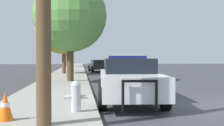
% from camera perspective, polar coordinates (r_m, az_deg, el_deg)
% --- Properties ---
extents(ground_plane, '(110.00, 110.00, 0.00)m').
position_cam_1_polar(ground_plane, '(9.41, 19.43, -8.20)').
color(ground_plane, '#3D3D42').
extents(sidewalk_left, '(3.00, 110.00, 0.13)m').
position_cam_1_polar(sidewalk_left, '(8.55, -13.47, -8.67)').
color(sidewalk_left, '#99968C').
rests_on(sidewalk_left, ground_plane).
extents(police_car, '(2.29, 5.36, 1.57)m').
position_cam_1_polar(police_car, '(9.68, 3.29, -3.18)').
color(police_car, white).
rests_on(police_car, ground_plane).
extents(fire_hydrant, '(0.60, 0.26, 0.79)m').
position_cam_1_polar(fire_hydrant, '(7.26, -7.32, -6.53)').
color(fire_hydrant, '#B7BCC1').
rests_on(fire_hydrant, sidewalk_left).
extents(traffic_light, '(3.15, 0.35, 5.24)m').
position_cam_1_polar(traffic_light, '(27.92, -5.51, 5.84)').
color(traffic_light, '#424247').
rests_on(traffic_light, sidewalk_left).
extents(car_background_oncoming, '(1.87, 4.17, 1.48)m').
position_cam_1_polar(car_background_oncoming, '(37.82, 3.61, 0.06)').
color(car_background_oncoming, navy).
rests_on(car_background_oncoming, ground_plane).
extents(car_background_distant, '(2.09, 4.30, 1.35)m').
position_cam_1_polar(car_background_distant, '(50.54, 0.23, 0.29)').
color(car_background_distant, navy).
rests_on(car_background_distant, ground_plane).
extents(car_background_midblock, '(2.20, 4.44, 1.25)m').
position_cam_1_polar(car_background_midblock, '(29.20, -2.66, -0.47)').
color(car_background_midblock, black).
rests_on(car_background_midblock, ground_plane).
extents(tree_sidewalk_far, '(6.08, 6.08, 8.47)m').
position_cam_1_polar(tree_sidewalk_far, '(42.29, -9.15, 6.65)').
color(tree_sidewalk_far, brown).
rests_on(tree_sidewalk_far, sidewalk_left).
extents(tree_sidewalk_near, '(4.27, 4.27, 5.98)m').
position_cam_1_polar(tree_sidewalk_near, '(16.71, -8.50, 9.55)').
color(tree_sidewalk_near, '#4C3823').
rests_on(tree_sidewalk_near, sidewalk_left).
extents(tree_sidewalk_mid, '(5.01, 5.01, 6.65)m').
position_cam_1_polar(tree_sidewalk_mid, '(24.58, -9.76, 7.59)').
color(tree_sidewalk_mid, brown).
rests_on(tree_sidewalk_mid, sidewalk_left).
extents(traffic_cone, '(0.35, 0.35, 0.63)m').
position_cam_1_polar(traffic_cone, '(6.67, -20.87, -8.18)').
color(traffic_cone, orange).
rests_on(traffic_cone, sidewalk_left).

